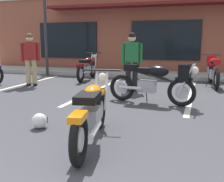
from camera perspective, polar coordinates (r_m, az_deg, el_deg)
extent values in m
plane|color=#3D3D42|center=(4.84, -2.01, -7.16)|extent=(80.00, 80.00, 0.00)
cube|color=#A8A59E|center=(11.47, 9.93, 3.32)|extent=(22.00, 1.80, 0.14)
cube|color=brown|center=(15.55, 12.38, 11.72)|extent=(17.68, 6.03, 3.74)
cube|color=black|center=(13.91, -9.08, 10.27)|extent=(3.02, 0.06, 1.70)
cube|color=black|center=(12.51, 10.88, 10.21)|extent=(3.02, 0.06, 1.70)
cube|color=maroon|center=(12.19, 10.87, 17.23)|extent=(10.61, 0.90, 0.12)
cube|color=silver|center=(9.64, -18.13, 1.22)|extent=(0.12, 4.80, 0.01)
cube|color=silver|center=(8.35, -2.91, 0.37)|extent=(0.12, 4.80, 0.01)
cube|color=silver|center=(7.82, 15.97, -0.72)|extent=(0.12, 4.80, 0.01)
torus|color=black|center=(3.29, -6.80, -9.92)|extent=(0.22, 0.65, 0.64)
cylinder|color=#B7B7BC|center=(3.29, -6.80, -9.92)|extent=(0.11, 0.29, 0.29)
torus|color=black|center=(4.64, -2.46, -3.81)|extent=(0.22, 0.65, 0.64)
cylinder|color=#B7B7BC|center=(4.64, -2.46, -3.81)|extent=(0.11, 0.29, 0.29)
cylinder|color=silver|center=(4.68, -3.37, 0.32)|extent=(0.10, 0.33, 0.66)
cylinder|color=silver|center=(4.65, -1.19, 0.27)|extent=(0.10, 0.33, 0.66)
cylinder|color=black|center=(4.70, -2.14, 4.31)|extent=(0.65, 0.15, 0.03)
sphere|color=silver|center=(4.80, -1.98, 2.75)|extent=(0.20, 0.20, 0.17)
cube|color=orange|center=(4.61, -2.40, -0.08)|extent=(0.20, 0.38, 0.06)
cube|color=#9E9EA3|center=(3.86, -4.50, -5.55)|extent=(0.31, 0.44, 0.28)
cylinder|color=silver|center=(3.50, -3.48, -7.93)|extent=(0.17, 0.55, 0.07)
cylinder|color=black|center=(3.99, -3.96, -1.46)|extent=(0.23, 0.94, 0.26)
ellipsoid|color=orange|center=(4.00, -3.92, -0.28)|extent=(0.34, 0.52, 0.22)
cube|color=black|center=(3.65, -5.02, -1.32)|extent=(0.37, 0.56, 0.10)
cube|color=orange|center=(3.19, -6.99, -5.32)|extent=(0.22, 0.38, 0.08)
cylinder|color=black|center=(3.92, -7.27, -9.37)|extent=(0.14, 0.05, 0.29)
torus|color=black|center=(6.75, 2.07, 0.70)|extent=(0.65, 0.18, 0.64)
cylinder|color=#B7B7BC|center=(6.75, 2.07, 0.70)|extent=(0.29, 0.10, 0.29)
torus|color=black|center=(6.33, 14.12, -0.27)|extent=(0.65, 0.18, 0.64)
cylinder|color=#B7B7BC|center=(6.33, 14.12, -0.27)|extent=(0.29, 0.10, 0.29)
cylinder|color=silver|center=(6.35, 15.30, 2.63)|extent=(0.33, 0.09, 0.66)
cylinder|color=silver|center=(6.17, 14.99, 2.43)|extent=(0.33, 0.09, 0.66)
cylinder|color=black|center=(6.21, 16.01, 5.41)|extent=(0.12, 0.66, 0.03)
sphere|color=silver|center=(6.21, 16.68, 4.08)|extent=(0.19, 0.19, 0.17)
cube|color=black|center=(6.27, 14.60, 2.40)|extent=(0.38, 0.19, 0.06)
cube|color=#9E9EA3|center=(6.51, 7.25, 0.98)|extent=(0.43, 0.29, 0.28)
cylinder|color=silver|center=(6.52, 3.76, 0.69)|extent=(0.55, 0.14, 0.07)
cylinder|color=black|center=(6.42, 8.99, 2.96)|extent=(0.94, 0.18, 0.26)
ellipsoid|color=black|center=(6.39, 9.37, 4.01)|extent=(0.56, 0.37, 0.26)
cube|color=black|center=(6.25, 14.75, 3.66)|extent=(0.27, 0.31, 0.36)
cube|color=black|center=(6.49, 6.49, 4.35)|extent=(0.43, 0.29, 0.10)
cube|color=black|center=(6.59, 4.02, 4.84)|extent=(0.34, 0.24, 0.16)
cylinder|color=black|center=(6.75, 7.12, -0.93)|extent=(0.04, 0.14, 0.29)
torus|color=black|center=(9.64, -6.49, 3.58)|extent=(0.15, 0.65, 0.64)
cylinder|color=#B7B7BC|center=(9.64, -6.49, 3.58)|extent=(0.08, 0.29, 0.29)
torus|color=black|center=(11.00, -3.98, 4.47)|extent=(0.15, 0.65, 0.64)
cylinder|color=#B7B7BC|center=(11.00, -3.98, 4.47)|extent=(0.08, 0.29, 0.29)
cylinder|color=silver|center=(11.09, -4.29, 6.17)|extent=(0.07, 0.33, 0.66)
cylinder|color=silver|center=(11.04, -3.40, 6.16)|extent=(0.07, 0.33, 0.66)
cylinder|color=black|center=(11.12, -3.75, 7.84)|extent=(0.66, 0.09, 0.03)
sphere|color=silver|center=(11.21, -3.62, 7.15)|extent=(0.18, 0.18, 0.17)
cube|color=maroon|center=(11.01, -3.94, 6.04)|extent=(0.17, 0.37, 0.06)
cube|color=#9E9EA3|center=(10.23, -5.30, 4.45)|extent=(0.27, 0.42, 0.28)
cylinder|color=silver|center=(9.85, -5.20, 3.98)|extent=(0.12, 0.55, 0.07)
cylinder|color=black|center=(10.40, -4.97, 5.88)|extent=(0.14, 0.94, 0.26)
ellipsoid|color=maroon|center=(10.41, -4.95, 6.33)|extent=(0.30, 0.50, 0.22)
cube|color=black|center=(10.07, -5.58, 6.18)|extent=(0.32, 0.54, 0.10)
cube|color=maroon|center=(9.59, -6.57, 5.23)|extent=(0.19, 0.37, 0.08)
cylinder|color=black|center=(10.26, -6.35, 2.98)|extent=(0.14, 0.04, 0.29)
torus|color=black|center=(8.70, 20.74, 2.23)|extent=(0.15, 0.65, 0.64)
cylinder|color=#B7B7BC|center=(8.70, 20.74, 2.23)|extent=(0.08, 0.29, 0.29)
torus|color=black|center=(10.12, 19.69, 3.36)|extent=(0.15, 0.65, 0.64)
cylinder|color=#B7B7BC|center=(10.12, 19.69, 3.36)|extent=(0.08, 0.29, 0.29)
cylinder|color=silver|center=(10.18, 19.24, 5.24)|extent=(0.07, 0.33, 0.66)
cylinder|color=silver|center=(10.20, 20.24, 5.18)|extent=(0.07, 0.33, 0.66)
cylinder|color=black|center=(10.24, 19.80, 7.03)|extent=(0.66, 0.09, 0.03)
sphere|color=silver|center=(10.33, 19.70, 6.28)|extent=(0.18, 0.18, 0.17)
cube|color=#B70F14|center=(10.13, 19.77, 5.07)|extent=(0.17, 0.37, 0.06)
cube|color=#9E9EA3|center=(9.32, 20.26, 3.26)|extent=(0.27, 0.42, 0.28)
cylinder|color=silver|center=(8.98, 21.42, 2.68)|extent=(0.12, 0.55, 0.07)
cylinder|color=black|center=(9.49, 20.21, 4.84)|extent=(0.14, 0.94, 0.26)
ellipsoid|color=#B70F14|center=(9.52, 20.23, 5.58)|extent=(0.34, 0.54, 0.26)
cube|color=#B70F14|center=(10.13, 19.81, 5.86)|extent=(0.30, 0.26, 0.36)
cube|color=black|center=(9.19, 20.49, 5.54)|extent=(0.27, 0.42, 0.10)
cube|color=#B70F14|center=(8.89, 20.75, 5.63)|extent=(0.23, 0.34, 0.16)
cylinder|color=black|center=(9.26, 19.11, 1.67)|extent=(0.14, 0.04, 0.29)
cube|color=black|center=(8.14, 3.30, 0.37)|extent=(0.15, 0.26, 0.08)
cube|color=black|center=(8.14, 4.71, 0.35)|extent=(0.15, 0.26, 0.08)
cylinder|color=black|center=(8.04, 3.33, 3.27)|extent=(0.18, 0.18, 0.80)
cylinder|color=black|center=(8.04, 4.76, 3.25)|extent=(0.18, 0.18, 0.80)
cube|color=#1E6633|center=(7.98, 4.11, 7.97)|extent=(0.42, 0.30, 0.56)
cylinder|color=#1E6633|center=(7.99, 2.29, 7.70)|extent=(0.12, 0.12, 0.58)
cylinder|color=#1E6633|center=(7.99, 5.91, 7.65)|extent=(0.12, 0.12, 0.58)
sphere|color=beige|center=(7.97, 4.14, 10.84)|extent=(0.27, 0.27, 0.22)
sphere|color=black|center=(7.96, 4.15, 11.20)|extent=(0.25, 0.25, 0.21)
cube|color=black|center=(9.41, -16.70, 1.32)|extent=(0.19, 0.26, 0.08)
cube|color=black|center=(9.38, -15.50, 1.35)|extent=(0.19, 0.26, 0.08)
cylinder|color=tan|center=(9.32, -16.88, 3.83)|extent=(0.20, 0.20, 0.80)
cylinder|color=tan|center=(9.28, -15.67, 3.87)|extent=(0.20, 0.20, 0.80)
cube|color=maroon|center=(9.25, -16.49, 7.91)|extent=(0.44, 0.36, 0.56)
cylinder|color=maroon|center=(9.30, -18.00, 7.59)|extent=(0.13, 0.13, 0.58)
cylinder|color=maroon|center=(9.21, -14.93, 7.73)|extent=(0.13, 0.13, 0.58)
sphere|color=beige|center=(9.25, -16.62, 10.38)|extent=(0.29, 0.29, 0.22)
sphere|color=brown|center=(9.24, -16.64, 10.69)|extent=(0.28, 0.28, 0.21)
sphere|color=silver|center=(4.82, -14.71, -5.96)|extent=(0.26, 0.26, 0.26)
cube|color=black|center=(4.90, -14.05, -5.72)|extent=(0.18, 0.03, 0.09)
cylinder|color=#2D2D33|center=(11.94, -13.65, 15.15)|extent=(0.12, 0.12, 5.00)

